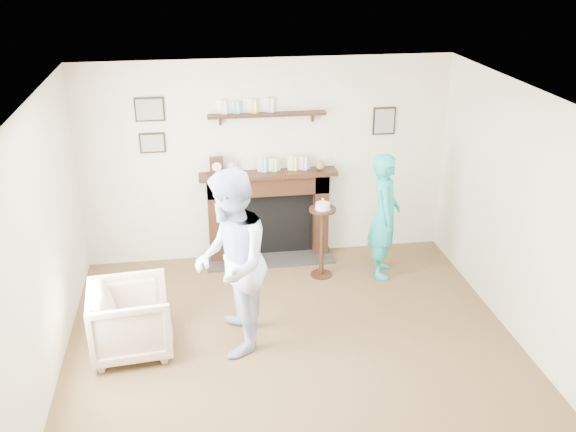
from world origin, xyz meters
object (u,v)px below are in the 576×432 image
object	(u,v)px
man	(234,345)
woman	(381,273)
armchair	(134,349)
pedestal_table	(322,229)

from	to	relation	value
man	woman	xyz separation A→B (m)	(1.88, 1.24, 0.00)
armchair	woman	size ratio (longest dim) A/B	0.51
pedestal_table	woman	bearing A→B (deg)	-4.51
armchair	pedestal_table	distance (m)	2.54
man	woman	distance (m)	2.26
woman	pedestal_table	size ratio (longest dim) A/B	1.51
man	armchair	bearing A→B (deg)	-90.47
man	woman	bearing A→B (deg)	127.59
armchair	man	size ratio (longest dim) A/B	0.42
woman	man	bearing A→B (deg)	137.04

